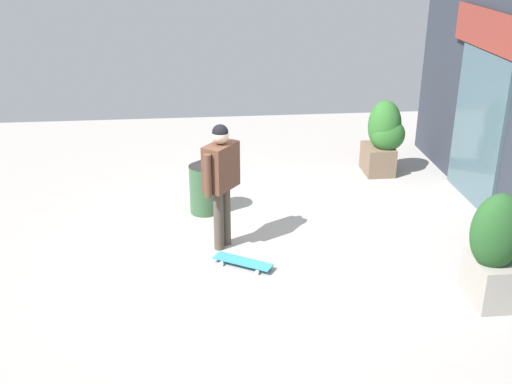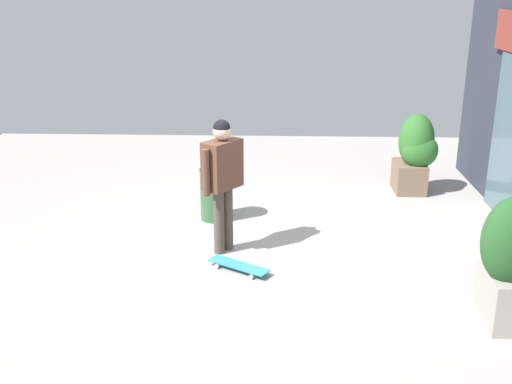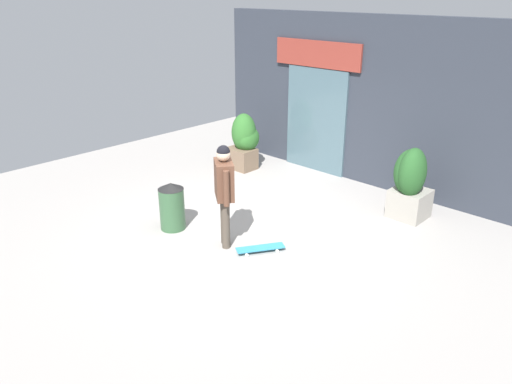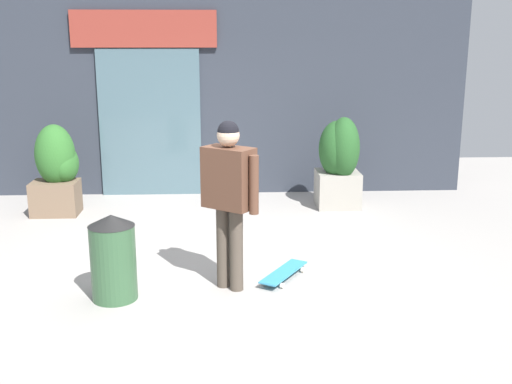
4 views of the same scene
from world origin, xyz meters
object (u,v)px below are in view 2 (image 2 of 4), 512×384
Objects in this scene: skateboarder at (222,172)px; planter_box_left at (415,153)px; skateboard at (239,266)px; trash_bin at (215,191)px.

skateboarder is 3.68m from planter_box_left.
skateboarder reaches higher than skateboard.
trash_bin is at bearing 136.20° from skateboard.
skateboarder is at bearing 10.76° from trash_bin.
trash_bin reaches higher than skateboard.
planter_box_left is 1.52× the size of trash_bin.
trash_bin is at bearing 137.38° from skateboarder.
planter_box_left is 3.27m from trash_bin.
skateboard is at bearing -41.50° from planter_box_left.
trash_bin is (1.27, -3.00, -0.22)m from planter_box_left.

